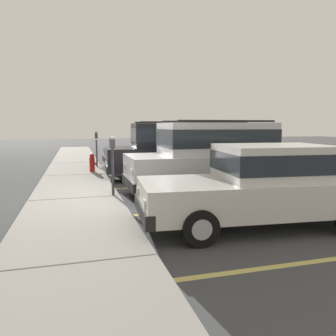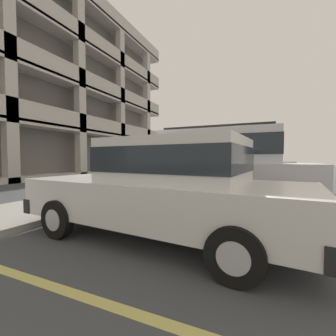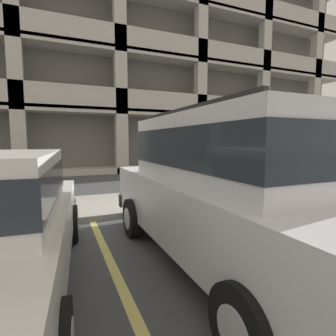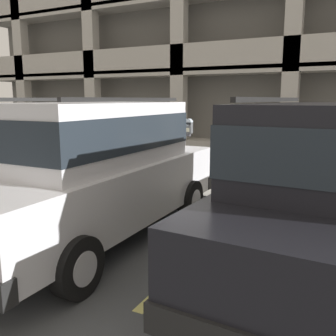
{
  "view_description": "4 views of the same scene",
  "coord_description": "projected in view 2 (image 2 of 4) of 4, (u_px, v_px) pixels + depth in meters",
  "views": [
    {
      "loc": [
        -8.25,
        1.24,
        1.9
      ],
      "look_at": [
        0.23,
        -1.15,
        0.75
      ],
      "focal_mm": 35.0,
      "sensor_mm": 36.0,
      "label": 1
    },
    {
      "loc": [
        -6.07,
        -3.6,
        1.25
      ],
      "look_at": [
        0.24,
        -0.78,
        0.95
      ],
      "focal_mm": 24.0,
      "sensor_mm": 36.0,
      "label": 2
    },
    {
      "loc": [
        -2.14,
        -5.2,
        1.65
      ],
      "look_at": [
        -0.41,
        -1.13,
        1.19
      ],
      "focal_mm": 28.0,
      "sensor_mm": 36.0,
      "label": 3
    },
    {
      "loc": [
        3.27,
        -6.58,
        2.02
      ],
      "look_at": [
        0.15,
        -0.44,
        0.74
      ],
      "focal_mm": 40.0,
      "sensor_mm": 36.0,
      "label": 4
    }
  ],
  "objects": [
    {
      "name": "parking_meter_near",
      "position": [
        135.0,
        158.0,
        7.26
      ],
      "size": [
        0.35,
        0.12,
        1.51
      ],
      "color": "#47474C",
      "rests_on": "sidewalk"
    },
    {
      "name": "blue_coupe",
      "position": [
        241.0,
        166.0,
        11.69
      ],
      "size": [
        1.9,
        4.51,
        1.54
      ],
      "rotation": [
        0.0,
        0.0,
        0.02
      ],
      "color": "navy",
      "rests_on": "ground_plane"
    },
    {
      "name": "silver_suv",
      "position": [
        218.0,
        164.0,
        5.97
      ],
      "size": [
        2.04,
        4.79,
        2.03
      ],
      "rotation": [
        0.0,
        0.0,
        0.0
      ],
      "color": "silver",
      "rests_on": "ground_plane"
    },
    {
      "name": "red_sedan",
      "position": [
        166.0,
        186.0,
        3.51
      ],
      "size": [
        2.1,
        4.61,
        1.54
      ],
      "rotation": [
        0.0,
        0.0,
        -0.08
      ],
      "color": "silver",
      "rests_on": "ground_plane"
    },
    {
      "name": "dark_hatchback",
      "position": [
        228.0,
        162.0,
        8.93
      ],
      "size": [
        2.2,
        4.88,
        2.03
      ],
      "rotation": [
        0.0,
        0.0,
        -0.06
      ],
      "color": "black",
      "rests_on": "ground_plane"
    },
    {
      "name": "parking_stall_lines",
      "position": [
        199.0,
        194.0,
        7.88
      ],
      "size": [
        12.35,
        4.8,
        0.01
      ],
      "color": "#DBD16B",
      "rests_on": "ground_plane"
    },
    {
      "name": "fire_hydrant",
      "position": [
        178.0,
        174.0,
        11.55
      ],
      "size": [
        0.3,
        0.3,
        0.7
      ],
      "color": "red",
      "rests_on": "sidewalk"
    },
    {
      "name": "ground_plane",
      "position": [
        142.0,
        200.0,
        7.06
      ],
      "size": [
        80.0,
        80.0,
        0.1
      ],
      "color": "#444749"
    },
    {
      "name": "sidewalk",
      "position": [
        109.0,
        193.0,
        7.59
      ],
      "size": [
        40.0,
        2.2,
        0.12
      ],
      "color": "#9E9B93",
      "rests_on": "ground_plane"
    },
    {
      "name": "parking_meter_far",
      "position": [
        192.0,
        161.0,
        12.85
      ],
      "size": [
        0.15,
        0.12,
        1.51
      ],
      "color": "#595B60",
      "rests_on": "sidewalk"
    }
  ]
}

